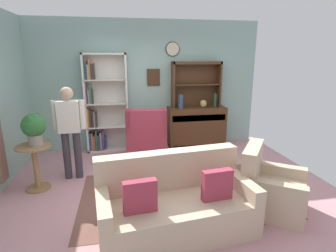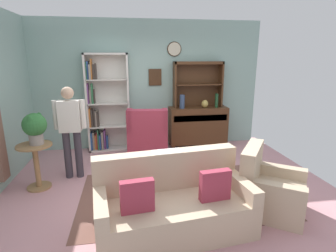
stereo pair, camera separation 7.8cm
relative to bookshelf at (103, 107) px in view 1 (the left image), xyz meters
The scene contains 17 objects.
ground_plane 2.40m from the bookshelf, 62.52° to the right, with size 5.40×4.60×0.02m, color #C68C93.
wall_back 1.12m from the bookshelf, 10.33° to the left, with size 5.00×0.09×2.80m.
area_rug 2.73m from the bookshelf, 61.65° to the right, with size 2.94×1.85×0.01m, color brown.
bookshelf is the anchor object (origin of this frame).
sideboard 2.12m from the bookshelf, ahead, with size 1.30×0.45×0.92m.
sideboard_hutch 2.15m from the bookshelf, ahead, with size 1.10×0.26×1.00m.
vase_tall 1.69m from the bookshelf, ahead, with size 0.11×0.11×0.30m, color #33476B.
vase_round 2.20m from the bookshelf, ahead, with size 0.15×0.15×0.17m, color tan.
bottle_wine 2.47m from the bookshelf, ahead, with size 0.07×0.07×0.31m, color #194223.
couch_floral 3.26m from the bookshelf, 72.44° to the right, with size 1.89×1.06×0.90m.
armchair_floral 3.73m from the bookshelf, 51.10° to the right, with size 1.07×1.06×0.88m.
wingback_chair 1.24m from the bookshelf, 36.96° to the right, with size 0.87×0.89×1.05m.
plant_stand 1.99m from the bookshelf, 119.78° to the right, with size 0.52×0.52×0.72m.
potted_plant_large 1.89m from the bookshelf, 118.83° to the right, with size 0.35×0.35×0.49m.
person_reading 1.42m from the bookshelf, 108.97° to the right, with size 0.52×0.20×1.56m.
coffee_table 2.62m from the bookshelf, 65.00° to the right, with size 0.80×0.50×0.42m.
book_stack 2.70m from the bookshelf, 65.10° to the right, with size 0.20×0.13×0.05m.
Camera 1 is at (-0.63, -3.89, 2.04)m, focal length 28.74 mm.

